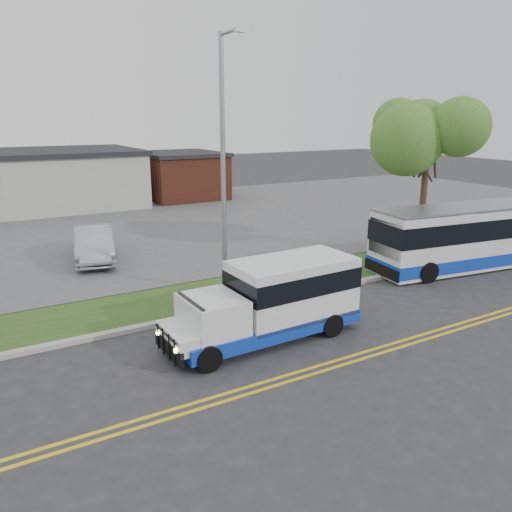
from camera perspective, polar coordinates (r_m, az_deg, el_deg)
ground at (r=16.36m, az=-8.59°, el=-8.95°), size 140.00×140.00×0.00m
lane_line_north at (r=13.24m, az=-2.19°, el=-15.08°), size 70.00×0.12×0.01m
lane_line_south at (r=13.01m, az=-1.55°, el=-15.67°), size 70.00×0.12×0.01m
curb at (r=17.28m, az=-9.96°, el=-7.37°), size 80.00×0.30×0.15m
verge at (r=18.88m, az=-11.87°, el=-5.53°), size 80.00×3.30×0.10m
parking_lot at (r=32.09m, az=-19.91°, el=2.64°), size 80.00×25.00×0.10m
brick_wing at (r=43.20m, az=-8.53°, el=9.12°), size 6.30×7.30×3.90m
tree_east at (r=25.65m, az=19.22°, el=13.58°), size 5.20×5.20×8.33m
streetlight_near at (r=18.66m, az=-3.69°, el=10.92°), size 0.35×1.53×9.50m
shuttle_bus at (r=15.67m, az=2.27°, el=-4.74°), size 6.45×2.31×2.45m
transit_bus at (r=25.18m, az=23.91°, el=2.15°), size 10.66×3.74×2.90m
parked_car_a at (r=24.97m, az=-17.97°, el=1.33°), size 2.68×5.18×1.62m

